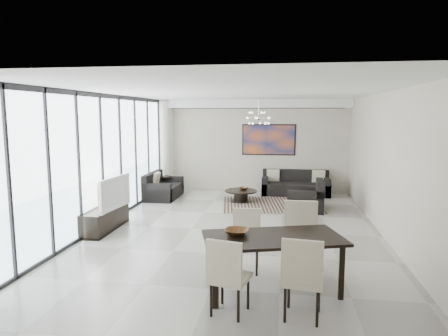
% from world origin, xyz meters
% --- Properties ---
extents(room_shell, '(6.00, 9.00, 2.90)m').
position_xyz_m(room_shell, '(0.46, 0.00, 1.45)').
color(room_shell, '#A8A39B').
rests_on(room_shell, ground).
extents(window_wall, '(0.37, 8.95, 2.90)m').
position_xyz_m(window_wall, '(-2.86, 0.00, 1.47)').
color(window_wall, silver).
rests_on(window_wall, floor).
extents(soffit, '(5.98, 0.40, 0.26)m').
position_xyz_m(soffit, '(0.00, 4.30, 2.77)').
color(soffit, white).
rests_on(soffit, room_shell).
extents(painting, '(1.68, 0.04, 0.98)m').
position_xyz_m(painting, '(0.50, 4.47, 1.65)').
color(painting, '#CC5E1C').
rests_on(painting, room_shell).
extents(chandelier, '(0.66, 0.66, 0.71)m').
position_xyz_m(chandelier, '(0.30, 2.50, 2.35)').
color(chandelier, silver).
rests_on(chandelier, room_shell).
extents(rug, '(2.85, 2.34, 0.01)m').
position_xyz_m(rug, '(0.67, 2.60, 0.01)').
color(rug, black).
rests_on(rug, floor).
extents(coffee_table, '(0.91, 0.91, 0.32)m').
position_xyz_m(coffee_table, '(-0.20, 2.86, 0.18)').
color(coffee_table, black).
rests_on(coffee_table, floor).
extents(bowl_coffee, '(0.28, 0.28, 0.08)m').
position_xyz_m(bowl_coffee, '(-0.13, 2.94, 0.36)').
color(bowl_coffee, brown).
rests_on(bowl_coffee, coffee_table).
extents(sofa_main, '(2.03, 0.83, 0.74)m').
position_xyz_m(sofa_main, '(1.36, 4.07, 0.25)').
color(sofa_main, black).
rests_on(sofa_main, floor).
extents(loveseat, '(0.84, 1.49, 0.75)m').
position_xyz_m(loveseat, '(-2.54, 3.00, 0.25)').
color(loveseat, black).
rests_on(loveseat, floor).
extents(armchair, '(0.92, 0.97, 0.79)m').
position_xyz_m(armchair, '(1.59, 2.07, 0.27)').
color(armchair, black).
rests_on(armchair, floor).
extents(side_table, '(0.40, 0.40, 0.55)m').
position_xyz_m(side_table, '(-2.65, 3.61, 0.37)').
color(side_table, black).
rests_on(side_table, floor).
extents(tv_console, '(0.44, 1.56, 0.49)m').
position_xyz_m(tv_console, '(-2.76, -0.34, 0.24)').
color(tv_console, black).
rests_on(tv_console, floor).
extents(television, '(0.26, 1.18, 0.67)m').
position_xyz_m(television, '(-2.60, -0.42, 0.82)').
color(television, gray).
rests_on(television, tv_console).
extents(dining_table, '(2.09, 1.45, 0.79)m').
position_xyz_m(dining_table, '(0.86, -2.81, 0.70)').
color(dining_table, black).
rests_on(dining_table, floor).
extents(dining_chair_sw, '(0.55, 0.55, 0.98)m').
position_xyz_m(dining_chair_sw, '(0.33, -3.60, 0.56)').
color(dining_chair_sw, beige).
rests_on(dining_chair_sw, floor).
extents(dining_chair_se, '(0.53, 0.53, 1.04)m').
position_xyz_m(dining_chair_se, '(1.23, -3.58, 0.60)').
color(dining_chair_se, beige).
rests_on(dining_chair_se, floor).
extents(dining_chair_nw, '(0.46, 0.46, 0.96)m').
position_xyz_m(dining_chair_nw, '(0.42, -2.06, 0.55)').
color(dining_chair_nw, beige).
rests_on(dining_chair_nw, floor).
extents(dining_chair_ne, '(0.52, 0.52, 1.11)m').
position_xyz_m(dining_chair_ne, '(1.27, -2.05, 0.64)').
color(dining_chair_ne, beige).
rests_on(dining_chair_ne, floor).
extents(bowl_dining, '(0.35, 0.35, 0.08)m').
position_xyz_m(bowl_dining, '(0.35, -2.82, 0.83)').
color(bowl_dining, brown).
rests_on(bowl_dining, dining_table).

